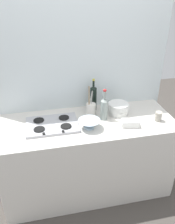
% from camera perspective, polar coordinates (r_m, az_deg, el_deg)
% --- Properties ---
extents(ground_plane, '(6.00, 6.00, 0.00)m').
position_cam_1_polar(ground_plane, '(2.95, 0.00, -17.50)').
color(ground_plane, '#47423D').
rests_on(ground_plane, ground).
extents(counter_block, '(1.80, 0.70, 0.90)m').
position_cam_1_polar(counter_block, '(2.64, 0.00, -10.83)').
color(counter_block, silver).
rests_on(counter_block, ground).
extents(backsplash_panel, '(1.90, 0.06, 2.14)m').
position_cam_1_polar(backsplash_panel, '(2.62, -1.75, 4.99)').
color(backsplash_panel, silver).
rests_on(backsplash_panel, ground).
extents(stovetop_hob, '(0.51, 0.37, 0.04)m').
position_cam_1_polar(stovetop_hob, '(2.34, -8.63, -3.06)').
color(stovetop_hob, '#B2B2B7').
rests_on(stovetop_hob, counter_block).
extents(plate_stack, '(0.22, 0.22, 0.12)m').
position_cam_1_polar(plate_stack, '(2.52, 7.57, 0.84)').
color(plate_stack, white).
rests_on(plate_stack, counter_block).
extents(wine_bottle_leftmost, '(0.07, 0.07, 0.36)m').
position_cam_1_polar(wine_bottle_leftmost, '(2.54, 1.44, 3.53)').
color(wine_bottle_leftmost, black).
rests_on(wine_bottle_leftmost, counter_block).
extents(wine_bottle_mid_left, '(0.08, 0.08, 0.33)m').
position_cam_1_polar(wine_bottle_mid_left, '(2.38, 4.09, 0.95)').
color(wine_bottle_mid_left, gray).
rests_on(wine_bottle_mid_left, counter_block).
extents(mixing_bowl, '(0.22, 0.22, 0.09)m').
position_cam_1_polar(mixing_bowl, '(2.26, 0.43, -2.92)').
color(mixing_bowl, silver).
rests_on(mixing_bowl, counter_block).
extents(butter_dish, '(0.18, 0.13, 0.06)m').
position_cam_1_polar(butter_dish, '(2.34, 10.35, -2.67)').
color(butter_dish, white).
rests_on(butter_dish, counter_block).
extents(utensil_crock, '(0.10, 0.10, 0.33)m').
position_cam_1_polar(utensil_crock, '(2.46, 0.85, 0.69)').
color(utensil_crock, silver).
rests_on(utensil_crock, counter_block).
extents(condiment_jar_front, '(0.07, 0.07, 0.10)m').
position_cam_1_polar(condiment_jar_front, '(2.48, 16.95, -1.02)').
color(condiment_jar_front, '#9E998C').
rests_on(condiment_jar_front, counter_block).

